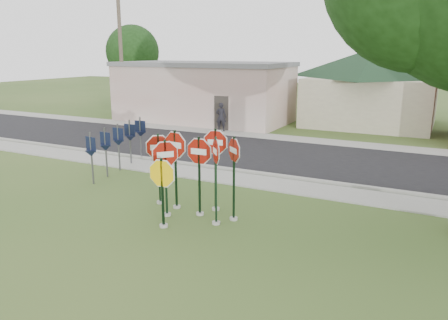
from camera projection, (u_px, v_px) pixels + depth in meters
The scene contains 19 objects.
ground at pixel (165, 231), 12.25m from camera, with size 120.00×120.00×0.00m, color #34541F.
sidewalk_near at pixel (246, 180), 17.00m from camera, with size 60.00×1.60×0.06m, color gray.
road at pixel (284, 156), 20.89m from camera, with size 60.00×7.00×0.04m, color black.
sidewalk_far at pixel (310, 140), 24.60m from camera, with size 60.00×1.60×0.06m, color gray.
curb at pixel (256, 173), 17.85m from camera, with size 60.00×0.20×0.14m, color gray.
stop_sign_center at pixel (199, 165), 13.08m from camera, with size 1.11×0.24×2.57m.
stop_sign_yellow at pixel (162, 184), 12.23m from camera, with size 1.11×0.24×2.15m.
stop_sign_left at pixel (166, 167), 13.03m from camera, with size 0.74×0.84×2.49m.
stop_sign_right at pixel (216, 169), 12.34m from camera, with size 0.66×0.78×2.69m.
stop_sign_back_right at pixel (216, 158), 13.47m from camera, with size 1.04×0.24×2.73m.
stop_sign_back_left at pixel (175, 157), 13.66m from camera, with size 1.15×0.24×2.66m.
stop_sign_far_right at pixel (234, 168), 12.68m from camera, with size 0.77×0.63×2.63m.
stop_sign_far_left at pixel (159, 159), 14.13m from camera, with size 0.93×0.65×2.46m.
route_sign_row at pixel (118, 142), 18.23m from camera, with size 1.43×4.63×2.00m.
building_stucco at pixel (204, 91), 31.26m from camera, with size 12.20×6.20×4.20m.
building_house at pixel (374, 71), 29.49m from camera, with size 11.60×11.60×6.20m.
utility_pole_near at pixel (121, 51), 30.38m from camera, with size 2.20×0.26×9.50m.
bg_tree_left at pixel (133, 52), 40.65m from camera, with size 4.90×4.90×7.35m.
pedestrian at pixel (221, 117), 27.19m from camera, with size 0.65×0.42×1.78m, color black.
Camera 1 is at (6.68, -9.40, 4.89)m, focal length 35.00 mm.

